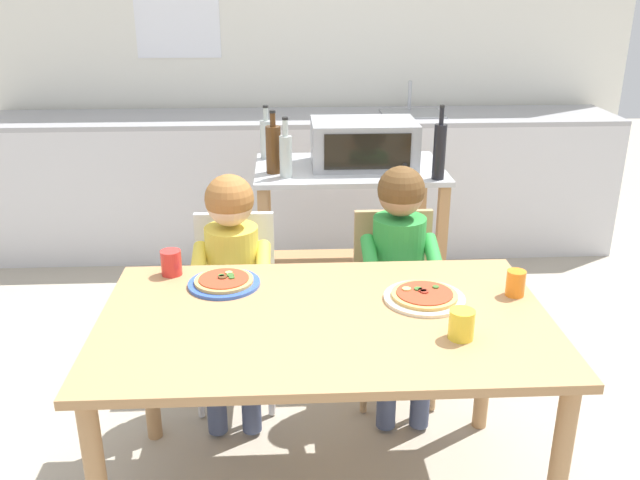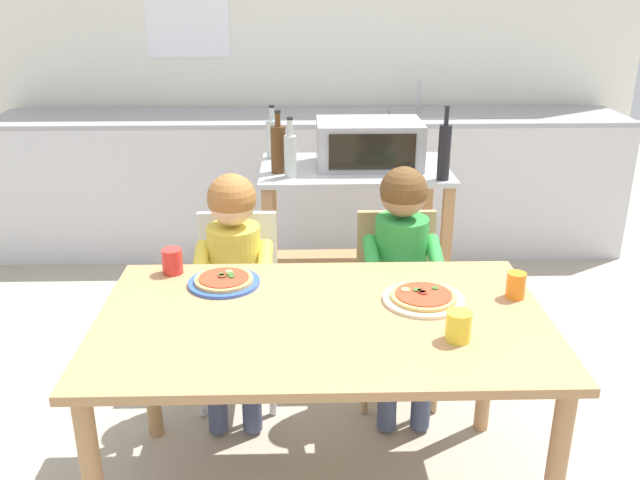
{
  "view_description": "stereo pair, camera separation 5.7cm",
  "coord_description": "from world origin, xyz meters",
  "px_view_note": "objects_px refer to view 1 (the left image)",
  "views": [
    {
      "loc": [
        -0.12,
        -1.97,
        1.78
      ],
      "look_at": [
        0.0,
        0.3,
        0.89
      ],
      "focal_mm": 38.22,
      "sensor_mm": 36.0,
      "label": 1
    },
    {
      "loc": [
        -0.06,
        -1.98,
        1.78
      ],
      "look_at": [
        0.0,
        0.3,
        0.89
      ],
      "focal_mm": 38.22,
      "sensor_mm": 36.0,
      "label": 2
    }
  ],
  "objects_px": {
    "drinking_cup_yellow": "(461,324)",
    "child_in_yellow_shirt": "(231,266)",
    "bottle_clear_vinegar": "(286,154)",
    "dining_table": "(325,341)",
    "pizza_plate_blue_rimmed": "(224,282)",
    "toaster_oven": "(364,143)",
    "pizza_plate_cream": "(424,297)",
    "drinking_cup_orange": "(516,283)",
    "dining_chair_right": "(394,291)",
    "bottle_dark_olive_oil": "(266,138)",
    "kitchen_island_cart": "(348,222)",
    "drinking_cup_red": "(171,263)",
    "child_in_green_shirt": "(400,261)",
    "bottle_tall_green_wine": "(439,150)",
    "dining_chair_left": "(235,294)",
    "bottle_squat_spirits": "(273,148)"
  },
  "relations": [
    {
      "from": "drinking_cup_yellow",
      "to": "child_in_yellow_shirt",
      "type": "bearing_deg",
      "value": 135.05
    },
    {
      "from": "bottle_clear_vinegar",
      "to": "dining_table",
      "type": "relative_size",
      "value": 0.2
    },
    {
      "from": "dining_table",
      "to": "pizza_plate_blue_rimmed",
      "type": "distance_m",
      "value": 0.44
    },
    {
      "from": "toaster_oven",
      "to": "drinking_cup_yellow",
      "type": "bearing_deg",
      "value": -84.98
    },
    {
      "from": "pizza_plate_cream",
      "to": "toaster_oven",
      "type": "bearing_deg",
      "value": 93.36
    },
    {
      "from": "pizza_plate_cream",
      "to": "bottle_clear_vinegar",
      "type": "bearing_deg",
      "value": 113.61
    },
    {
      "from": "bottle_clear_vinegar",
      "to": "dining_table",
      "type": "bearing_deg",
      "value": -84.26
    },
    {
      "from": "pizza_plate_cream",
      "to": "drinking_cup_orange",
      "type": "bearing_deg",
      "value": 3.58
    },
    {
      "from": "pizza_plate_cream",
      "to": "dining_chair_right",
      "type": "bearing_deg",
      "value": 89.98
    },
    {
      "from": "bottle_dark_olive_oil",
      "to": "drinking_cup_orange",
      "type": "height_order",
      "value": "bottle_dark_olive_oil"
    },
    {
      "from": "dining_table",
      "to": "dining_chair_right",
      "type": "relative_size",
      "value": 1.82
    },
    {
      "from": "dining_table",
      "to": "drinking_cup_yellow",
      "type": "bearing_deg",
      "value": -22.0
    },
    {
      "from": "kitchen_island_cart",
      "to": "dining_table",
      "type": "distance_m",
      "value": 1.35
    },
    {
      "from": "dining_table",
      "to": "drinking_cup_yellow",
      "type": "height_order",
      "value": "drinking_cup_yellow"
    },
    {
      "from": "bottle_dark_olive_oil",
      "to": "drinking_cup_red",
      "type": "distance_m",
      "value": 1.23
    },
    {
      "from": "child_in_green_shirt",
      "to": "pizza_plate_blue_rimmed",
      "type": "bearing_deg",
      "value": -154.55
    },
    {
      "from": "bottle_dark_olive_oil",
      "to": "drinking_cup_red",
      "type": "relative_size",
      "value": 2.94
    },
    {
      "from": "drinking_cup_yellow",
      "to": "dining_table",
      "type": "bearing_deg",
      "value": 158.0
    },
    {
      "from": "bottle_tall_green_wine",
      "to": "bottle_dark_olive_oil",
      "type": "distance_m",
      "value": 0.92
    },
    {
      "from": "dining_chair_right",
      "to": "pizza_plate_cream",
      "type": "height_order",
      "value": "dining_chair_right"
    },
    {
      "from": "dining_chair_left",
      "to": "drinking_cup_orange",
      "type": "bearing_deg",
      "value": -29.97
    },
    {
      "from": "pizza_plate_blue_rimmed",
      "to": "drinking_cup_red",
      "type": "distance_m",
      "value": 0.23
    },
    {
      "from": "child_in_green_shirt",
      "to": "bottle_dark_olive_oil",
      "type": "bearing_deg",
      "value": 120.9
    },
    {
      "from": "bottle_tall_green_wine",
      "to": "dining_chair_right",
      "type": "xyz_separation_m",
      "value": [
        -0.25,
        -0.39,
        -0.53
      ]
    },
    {
      "from": "bottle_tall_green_wine",
      "to": "child_in_yellow_shirt",
      "type": "xyz_separation_m",
      "value": [
        -0.95,
        -0.51,
        -0.34
      ]
    },
    {
      "from": "toaster_oven",
      "to": "drinking_cup_orange",
      "type": "distance_m",
      "value": 1.31
    },
    {
      "from": "dining_table",
      "to": "child_in_yellow_shirt",
      "type": "xyz_separation_m",
      "value": [
        -0.35,
        0.59,
        0.02
      ]
    },
    {
      "from": "dining_table",
      "to": "drinking_cup_red",
      "type": "relative_size",
      "value": 15.58
    },
    {
      "from": "bottle_squat_spirits",
      "to": "pizza_plate_cream",
      "type": "bearing_deg",
      "value": -65.42
    },
    {
      "from": "toaster_oven",
      "to": "child_in_green_shirt",
      "type": "bearing_deg",
      "value": -84.52
    },
    {
      "from": "dining_table",
      "to": "bottle_squat_spirits",
      "type": "bearing_deg",
      "value": 98.03
    },
    {
      "from": "bottle_tall_green_wine",
      "to": "dining_chair_left",
      "type": "distance_m",
      "value": 1.15
    },
    {
      "from": "drinking_cup_orange",
      "to": "drinking_cup_yellow",
      "type": "bearing_deg",
      "value": -132.29
    },
    {
      "from": "child_in_yellow_shirt",
      "to": "pizza_plate_blue_rimmed",
      "type": "bearing_deg",
      "value": -89.98
    },
    {
      "from": "child_in_yellow_shirt",
      "to": "child_in_green_shirt",
      "type": "distance_m",
      "value": 0.69
    },
    {
      "from": "drinking_cup_yellow",
      "to": "child_in_green_shirt",
      "type": "bearing_deg",
      "value": 94.54
    },
    {
      "from": "bottle_tall_green_wine",
      "to": "pizza_plate_cream",
      "type": "xyz_separation_m",
      "value": [
        -0.25,
        -1.0,
        -0.26
      ]
    },
    {
      "from": "kitchen_island_cart",
      "to": "pizza_plate_blue_rimmed",
      "type": "xyz_separation_m",
      "value": [
        -0.55,
        -1.08,
        0.17
      ]
    },
    {
      "from": "dining_chair_right",
      "to": "drinking_cup_yellow",
      "type": "xyz_separation_m",
      "value": [
        0.06,
        -0.87,
        0.3
      ]
    },
    {
      "from": "bottle_clear_vinegar",
      "to": "dining_table",
      "type": "distance_m",
      "value": 1.22
    },
    {
      "from": "child_in_yellow_shirt",
      "to": "toaster_oven",
      "type": "bearing_deg",
      "value": 51.14
    },
    {
      "from": "bottle_dark_olive_oil",
      "to": "drinking_cup_orange",
      "type": "distance_m",
      "value": 1.67
    },
    {
      "from": "child_in_yellow_shirt",
      "to": "dining_chair_left",
      "type": "bearing_deg",
      "value": 90.0
    },
    {
      "from": "drinking_cup_yellow",
      "to": "drinking_cup_orange",
      "type": "height_order",
      "value": "drinking_cup_yellow"
    },
    {
      "from": "child_in_green_shirt",
      "to": "drinking_cup_orange",
      "type": "relative_size",
      "value": 11.38
    },
    {
      "from": "dining_table",
      "to": "drinking_cup_orange",
      "type": "bearing_deg",
      "value": 10.35
    },
    {
      "from": "drinking_cup_orange",
      "to": "kitchen_island_cart",
      "type": "bearing_deg",
      "value": 111.03
    },
    {
      "from": "kitchen_island_cart",
      "to": "bottle_dark_olive_oil",
      "type": "relative_size",
      "value": 3.39
    },
    {
      "from": "kitchen_island_cart",
      "to": "toaster_oven",
      "type": "xyz_separation_m",
      "value": [
        0.07,
        0.02,
        0.41
      ]
    },
    {
      "from": "toaster_oven",
      "to": "bottle_squat_spirits",
      "type": "bearing_deg",
      "value": -165.94
    }
  ]
}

